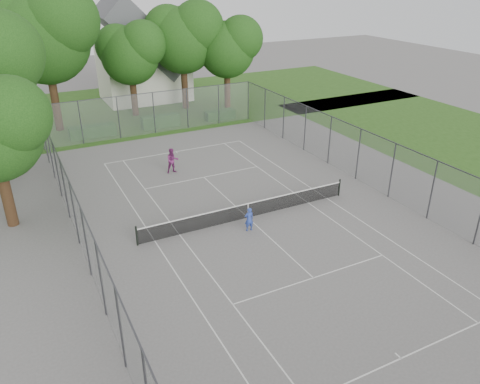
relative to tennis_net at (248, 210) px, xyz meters
name	(u,v)px	position (x,y,z in m)	size (l,w,h in m)	color
ground	(248,218)	(0.00, 0.00, -0.51)	(120.00, 120.00, 0.00)	#625F5D
grass_far	(128,108)	(0.00, 26.00, -0.51)	(60.00, 20.00, 0.00)	#264C15
court_markings	(248,218)	(0.00, 0.00, -0.50)	(11.03, 23.83, 0.01)	silver
tennis_net	(248,210)	(0.00, 0.00, 0.00)	(12.87, 0.10, 1.10)	black
perimeter_fence	(248,189)	(0.00, 0.00, 1.30)	(18.08, 34.08, 3.52)	#38383D
tree_far_left	(45,31)	(-7.08, 21.55, 7.75)	(8.36, 7.63, 12.01)	#321F12
tree_far_midleft	(131,51)	(0.06, 23.04, 5.49)	(6.08, 5.55, 8.74)	#321F12
tree_far_midright	(183,35)	(5.30, 23.26, 6.55)	(7.15, 6.53, 10.28)	#321F12
tree_far_right	(228,45)	(9.14, 21.51, 5.60)	(6.19, 5.65, 8.90)	#321F12
hedge_left	(93,131)	(-4.95, 18.51, -0.04)	(3.76, 1.13, 0.94)	#1D4717
hedge_mid	(160,121)	(0.95, 18.46, 0.02)	(3.37, 0.96, 1.06)	#1D4717
hedge_right	(220,115)	(6.63, 18.20, -0.09)	(2.78, 1.02, 0.84)	#1D4717
house	(143,58)	(2.71, 28.73, 3.80)	(8.60, 6.66, 10.70)	silver
girl_player	(249,219)	(-0.61, -1.26, 0.17)	(0.50, 0.33, 1.37)	#2C44A5
woman_player	(172,161)	(-1.57, 8.12, 0.37)	(0.85, 0.67, 1.76)	#71255F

